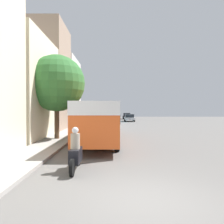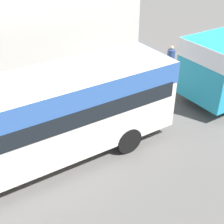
# 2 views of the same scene
# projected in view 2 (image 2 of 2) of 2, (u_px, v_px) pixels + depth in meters

# --- Properties ---
(bus_following) EXTENTS (2.51, 10.64, 3.11)m
(bus_following) POSITION_uv_depth(u_px,v_px,m) (23.00, 117.00, 9.76)
(bus_following) COLOR silver
(bus_following) RESTS_ON ground_plane
(pedestrian_near_curb) EXTENTS (0.40, 0.40, 1.62)m
(pedestrian_near_curb) POSITION_uv_depth(u_px,v_px,m) (171.00, 60.00, 16.34)
(pedestrian_near_curb) COLOR #232838
(pedestrian_near_curb) RESTS_ON sidewalk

